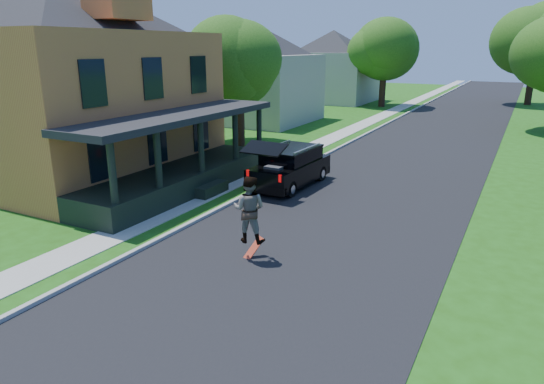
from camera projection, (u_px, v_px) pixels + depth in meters
The scene contains 14 objects.
ground at pixel (254, 290), 11.61m from camera, with size 140.00×140.00×0.00m, color #214F0F.
street at pixel (423, 146), 28.54m from camera, with size 8.00×120.00×0.02m, color black.
curb at pixel (357, 140), 30.35m from camera, with size 0.15×120.00×0.12m, color #9B9B96.
sidewalk at pixel (334, 138), 31.05m from camera, with size 1.30×120.00×0.03m, color #999790.
front_walk at pixel (133, 182), 20.94m from camera, with size 6.50×1.20×0.03m, color #999790.
main_house at pixel (66, 63), 20.99m from camera, with size 15.56×15.56×10.10m.
neighbor_house_mid at pixel (257, 66), 36.76m from camera, with size 12.78×12.78×8.30m.
neighbor_house_far at pixel (333, 60), 50.30m from camera, with size 12.78×12.78×8.30m.
black_suv at pixel (290, 167), 20.05m from camera, with size 1.95×4.69×2.15m.
skateboarder at pixel (249, 209), 12.91m from camera, with size 1.02×0.88×1.83m.
skateboard at pixel (253, 250), 13.36m from camera, with size 0.49×0.55×0.67m.
tree_left_mid at pixel (239, 62), 27.10m from camera, with size 5.54×5.39×7.61m.
tree_left_far at pixel (385, 40), 45.25m from camera, with size 8.30×8.08×9.59m.
tree_right_far at pixel (537, 33), 46.56m from camera, with size 8.18×7.95×10.47m.
Camera 1 is at (5.26, -9.03, 5.61)m, focal length 32.00 mm.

